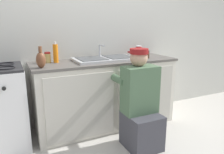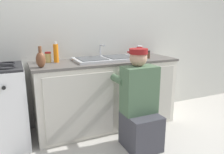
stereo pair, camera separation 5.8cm
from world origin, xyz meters
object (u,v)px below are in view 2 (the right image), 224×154
object	(u,v)px
condiment_jar	(48,57)
spice_bottle_pepper	(149,55)
soda_cup_red	(139,51)
soap_bottle_orange	(56,53)
vase_decorative	(41,59)
sink_double_basin	(106,59)
plumber_person	(140,108)

from	to	relation	value
condiment_jar	spice_bottle_pepper	size ratio (longest dim) A/B	1.22
soda_cup_red	soap_bottle_orange	world-z (taller)	soap_bottle_orange
condiment_jar	vase_decorative	size ratio (longest dim) A/B	0.56
vase_decorative	soda_cup_red	distance (m)	1.41
vase_decorative	soda_cup_red	bearing A→B (deg)	10.93
soda_cup_red	sink_double_basin	bearing A→B (deg)	-170.62
soda_cup_red	spice_bottle_pepper	bearing A→B (deg)	-85.47
plumber_person	vase_decorative	distance (m)	1.19
plumber_person	soda_cup_red	world-z (taller)	plumber_person
vase_decorative	sink_double_basin	bearing A→B (deg)	11.99
soap_bottle_orange	condiment_jar	bearing A→B (deg)	161.85
condiment_jar	vase_decorative	bearing A→B (deg)	-111.63
soap_bottle_orange	spice_bottle_pepper	bearing A→B (deg)	-9.94
sink_double_basin	spice_bottle_pepper	world-z (taller)	sink_double_basin
sink_double_basin	plumber_person	distance (m)	0.81
vase_decorative	soap_bottle_orange	distance (m)	0.34
plumber_person	spice_bottle_pepper	xyz separation A→B (m)	(0.45, 0.53, 0.49)
condiment_jar	soda_cup_red	bearing A→B (deg)	-1.35
vase_decorative	spice_bottle_pepper	world-z (taller)	vase_decorative
vase_decorative	soda_cup_red	size ratio (longest dim) A/B	1.51
plumber_person	spice_bottle_pepper	bearing A→B (deg)	50.23
plumber_person	soap_bottle_orange	size ratio (longest dim) A/B	4.42
plumber_person	condiment_jar	bearing A→B (deg)	137.20
sink_double_basin	soap_bottle_orange	size ratio (longest dim) A/B	3.20
condiment_jar	soap_bottle_orange	size ratio (longest dim) A/B	0.51
spice_bottle_pepper	condiment_jar	bearing A→B (deg)	169.46
vase_decorative	condiment_jar	bearing A→B (deg)	68.37
spice_bottle_pepper	soda_cup_red	xyz separation A→B (m)	(-0.02, 0.21, 0.02)
condiment_jar	vase_decorative	distance (m)	0.32
condiment_jar	soap_bottle_orange	xyz separation A→B (m)	(0.09, -0.03, 0.05)
plumber_person	condiment_jar	world-z (taller)	plumber_person
plumber_person	vase_decorative	bearing A→B (deg)	153.43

